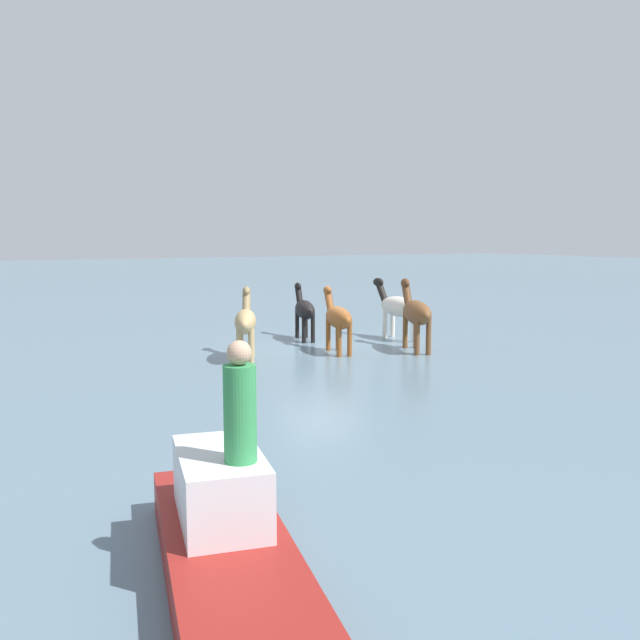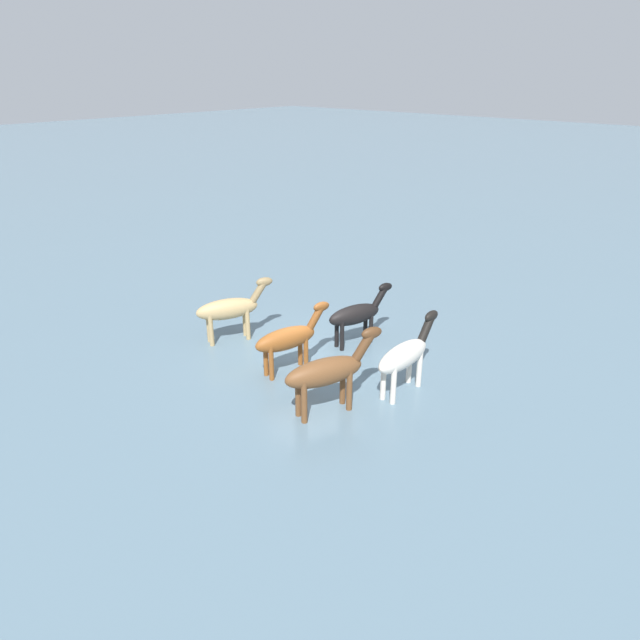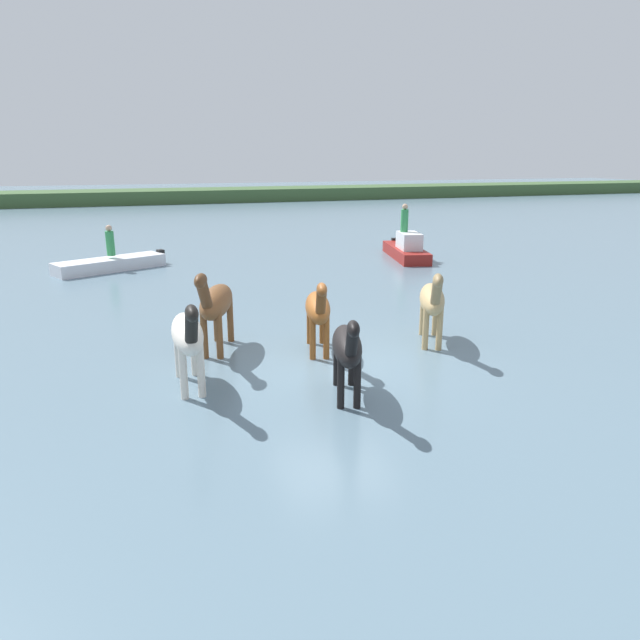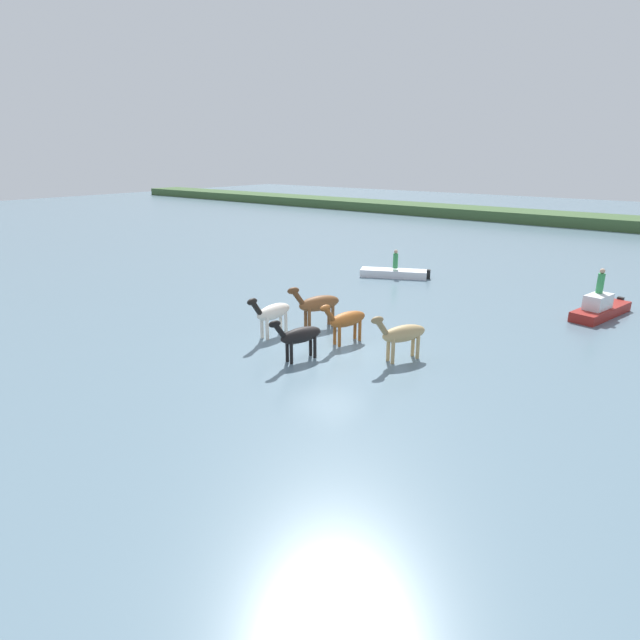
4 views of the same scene
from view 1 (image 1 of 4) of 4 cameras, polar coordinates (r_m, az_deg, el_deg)
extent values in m
plane|color=slate|center=(20.43, -0.03, -2.34)|extent=(171.09, 171.09, 0.00)
ellipsoid|color=brown|center=(19.29, 1.59, 0.20)|extent=(0.98, 1.95, 0.63)
cylinder|color=brown|center=(19.85, 0.70, -1.11)|extent=(0.14, 0.14, 1.03)
cylinder|color=brown|center=(19.94, 1.54, -1.08)|extent=(0.14, 0.14, 1.03)
cylinder|color=brown|center=(18.79, 1.63, -1.58)|extent=(0.14, 0.14, 1.03)
cylinder|color=brown|center=(18.88, 2.51, -1.54)|extent=(0.14, 0.14, 1.03)
cylinder|color=brown|center=(20.20, 0.78, 1.67)|extent=(0.35, 0.61, 0.69)
ellipsoid|color=brown|center=(20.36, 0.63, 2.51)|extent=(0.33, 0.55, 0.28)
ellipsoid|color=brown|center=(19.80, 8.20, 0.63)|extent=(1.30, 2.15, 0.70)
cylinder|color=brown|center=(20.42, 7.23, -0.78)|extent=(0.15, 0.15, 1.14)
cylinder|color=brown|center=(20.51, 8.13, -0.76)|extent=(0.15, 0.15, 1.14)
cylinder|color=brown|center=(19.23, 8.21, -1.28)|extent=(0.15, 0.15, 1.14)
cylinder|color=brown|center=(19.33, 9.17, -1.26)|extent=(0.15, 0.15, 1.14)
cylinder|color=#50311A|center=(20.80, 7.36, 2.20)|extent=(0.45, 0.68, 0.76)
ellipsoid|color=#50311A|center=(20.99, 7.22, 3.10)|extent=(0.42, 0.61, 0.31)
ellipsoid|color=tan|center=(18.25, -6.32, -0.13)|extent=(1.32, 2.00, 0.65)
cylinder|color=tan|center=(18.90, -6.72, -1.52)|extent=(0.14, 0.14, 1.07)
cylinder|color=tan|center=(18.89, -5.77, -1.51)|extent=(0.14, 0.14, 1.07)
cylinder|color=tan|center=(17.75, -6.87, -2.08)|extent=(0.14, 0.14, 1.07)
cylinder|color=tan|center=(17.74, -5.85, -2.07)|extent=(0.14, 0.14, 1.07)
cylinder|color=olive|center=(19.22, -6.24, 1.51)|extent=(0.45, 0.63, 0.71)
ellipsoid|color=olive|center=(19.40, -6.24, 2.42)|extent=(0.42, 0.57, 0.29)
ellipsoid|color=black|center=(21.74, -1.29, 0.88)|extent=(1.01, 1.88, 0.61)
cylinder|color=black|center=(22.29, -1.94, -0.26)|extent=(0.13, 0.13, 1.00)
cylinder|color=black|center=(22.35, -1.21, -0.24)|extent=(0.13, 0.13, 1.00)
cylinder|color=black|center=(21.24, -1.38, -0.62)|extent=(0.13, 0.13, 1.00)
cylinder|color=black|center=(21.30, -0.61, -0.60)|extent=(0.13, 0.13, 1.00)
cylinder|color=black|center=(22.63, -1.79, 2.12)|extent=(0.35, 0.59, 0.66)
ellipsoid|color=black|center=(22.80, -1.89, 2.85)|extent=(0.34, 0.53, 0.27)
ellipsoid|color=silver|center=(21.98, 6.73, 1.12)|extent=(0.59, 1.96, 0.66)
cylinder|color=silver|center=(22.43, 5.51, -0.13)|extent=(0.14, 0.14, 1.08)
cylinder|color=silver|center=(22.61, 6.18, -0.08)|extent=(0.14, 0.14, 1.08)
cylinder|color=silver|center=(21.48, 7.28, -0.48)|extent=(0.14, 0.14, 1.08)
cylinder|color=silver|center=(21.67, 7.95, -0.42)|extent=(0.14, 0.14, 1.08)
cylinder|color=black|center=(22.79, 5.23, 2.43)|extent=(0.23, 0.60, 0.72)
ellipsoid|color=black|center=(22.94, 4.95, 3.21)|extent=(0.23, 0.54, 0.29)
cube|color=maroon|center=(6.94, -7.68, -20.28)|extent=(2.04, 4.35, 0.63)
cube|color=silver|center=(7.13, -8.43, -13.71)|extent=(1.12, 1.65, 0.70)
cylinder|color=#338C4C|center=(6.59, -6.78, -7.87)|extent=(0.32, 0.32, 0.95)
sphere|color=tan|center=(6.47, -6.85, -2.77)|extent=(0.24, 0.24, 0.24)
camera|label=2|loc=(21.49, 43.73, 17.35)|focal=31.93mm
camera|label=3|loc=(31.64, -3.47, 8.90)|focal=32.40mm
camera|label=4|loc=(33.60, -33.27, 13.21)|focal=29.10mm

